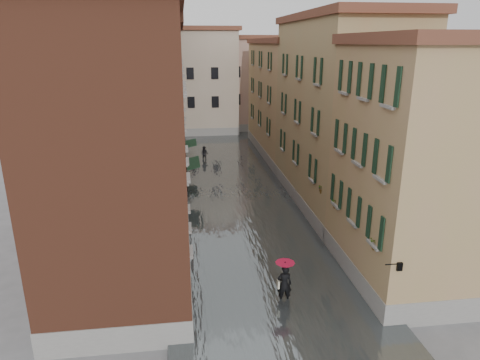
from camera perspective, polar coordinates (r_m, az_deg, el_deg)
ground at (r=23.75m, az=3.22°, el=-11.36°), size 120.00×120.00×0.00m
floodwater at (r=35.49m, az=-0.65°, el=-1.02°), size 10.00×60.00×0.20m
building_left_near at (r=19.26m, az=-16.19°, el=1.84°), size 6.00×8.00×13.00m
building_left_mid at (r=29.96m, az=-13.25°, el=7.14°), size 6.00×14.00×12.50m
building_left_far at (r=44.67m, az=-11.59°, el=11.62°), size 6.00×16.00×14.00m
building_right_near at (r=22.18m, az=22.58°, el=1.22°), size 6.00×8.00×11.50m
building_right_mid at (r=31.75m, az=12.99°, el=8.20°), size 6.00×14.00×13.00m
building_right_far at (r=46.06m, az=6.45°, el=10.48°), size 6.00×16.00×11.50m
building_end_cream at (r=58.57m, az=-6.71°, el=12.76°), size 12.00×9.00×13.00m
building_end_pink at (r=61.42m, az=1.90°, el=12.63°), size 10.00×9.00×12.00m
awning_near at (r=33.89m, az=-6.38°, el=2.16°), size 1.09×3.33×2.80m
awning_far at (r=40.67m, az=-6.65°, el=4.78°), size 1.09×2.86×2.80m
wall_lantern at (r=18.68m, az=20.38°, el=-10.69°), size 0.71×0.22×0.35m
window_planters at (r=23.18m, az=13.53°, el=-3.03°), size 0.59×8.26×0.84m
pedestrian_main at (r=20.27m, az=5.95°, el=-13.00°), size 0.91×0.91×2.06m
pedestrian_far at (r=43.74m, az=-4.75°, el=3.49°), size 0.92×0.83×1.55m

